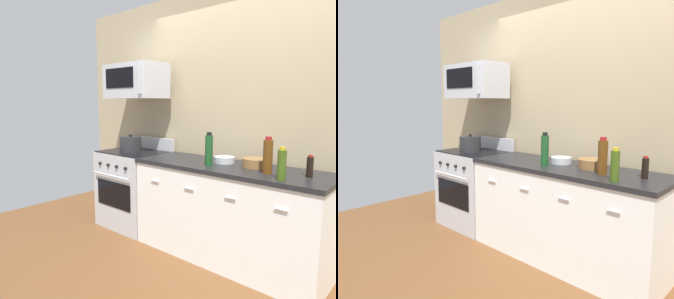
% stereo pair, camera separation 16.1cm
% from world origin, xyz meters
% --- Properties ---
extents(ground_plane, '(5.96, 5.96, 0.00)m').
position_xyz_m(ground_plane, '(0.00, 0.00, 0.00)').
color(ground_plane, brown).
extents(back_wall, '(4.97, 0.10, 2.70)m').
position_xyz_m(back_wall, '(0.00, 0.41, 1.35)').
color(back_wall, tan).
rests_on(back_wall, ground_plane).
extents(counter_unit, '(1.88, 0.66, 0.92)m').
position_xyz_m(counter_unit, '(0.00, -0.00, 0.46)').
color(counter_unit, white).
rests_on(counter_unit, ground_plane).
extents(range_oven, '(0.76, 0.69, 1.07)m').
position_xyz_m(range_oven, '(-1.31, 0.00, 0.47)').
color(range_oven, '#B7BABF').
rests_on(range_oven, ground_plane).
extents(microwave, '(0.74, 0.44, 0.40)m').
position_xyz_m(microwave, '(-1.31, 0.05, 1.75)').
color(microwave, '#B7BABF').
extents(bottle_wine_amber, '(0.08, 0.08, 0.31)m').
position_xyz_m(bottle_wine_amber, '(0.41, -0.08, 1.07)').
color(bottle_wine_amber, '#59330F').
rests_on(bottle_wine_amber, countertop_slab).
extents(bottle_olive_oil, '(0.07, 0.07, 0.25)m').
position_xyz_m(bottle_olive_oil, '(0.60, -0.23, 1.04)').
color(bottle_olive_oil, '#385114').
rests_on(bottle_olive_oil, countertop_slab).
extents(bottle_soy_sauce_dark, '(0.05, 0.05, 0.18)m').
position_xyz_m(bottle_soy_sauce_dark, '(0.72, 0.02, 1.00)').
color(bottle_soy_sauce_dark, black).
rests_on(bottle_soy_sauce_dark, countertop_slab).
extents(bottle_wine_green, '(0.07, 0.07, 0.31)m').
position_xyz_m(bottle_wine_green, '(-0.14, -0.12, 1.07)').
color(bottle_wine_green, '#19471E').
rests_on(bottle_wine_green, countertop_slab).
extents(bowl_wooden_salad, '(0.25, 0.25, 0.08)m').
position_xyz_m(bowl_wooden_salad, '(0.22, 0.10, 0.96)').
color(bowl_wooden_salad, brown).
rests_on(bowl_wooden_salad, countertop_slab).
extents(bowl_steel_prep, '(0.20, 0.20, 0.06)m').
position_xyz_m(bowl_steel_prep, '(-0.10, 0.09, 0.95)').
color(bowl_steel_prep, '#B2B5BA').
rests_on(bowl_steel_prep, countertop_slab).
extents(stockpot, '(0.26, 0.26, 0.21)m').
position_xyz_m(stockpot, '(-1.31, -0.05, 1.01)').
color(stockpot, '#262628').
rests_on(stockpot, range_oven).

